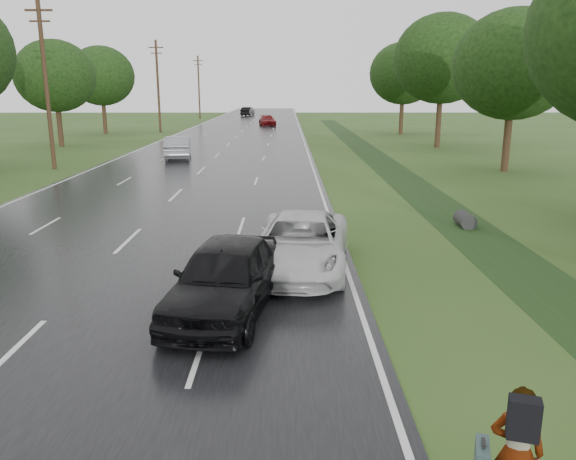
{
  "coord_description": "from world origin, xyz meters",
  "views": [
    {
      "loc": [
        5.12,
        -9.5,
        4.79
      ],
      "look_at": [
        5.16,
        4.36,
        1.3
      ],
      "focal_mm": 35.0,
      "sensor_mm": 36.0,
      "label": 1
    }
  ],
  "objects_px": {
    "white_pickup": "(301,243)",
    "silver_sedan": "(178,147)",
    "pedestrian": "(515,451)",
    "dark_sedan": "(226,277)"
  },
  "relations": [
    {
      "from": "white_pickup",
      "to": "silver_sedan",
      "type": "height_order",
      "value": "silver_sedan"
    },
    {
      "from": "silver_sedan",
      "to": "dark_sedan",
      "type": "bearing_deg",
      "value": 94.66
    },
    {
      "from": "white_pickup",
      "to": "silver_sedan",
      "type": "bearing_deg",
      "value": 114.26
    },
    {
      "from": "white_pickup",
      "to": "dark_sedan",
      "type": "xyz_separation_m",
      "value": [
        -1.7,
        -3.0,
        0.07
      ]
    },
    {
      "from": "white_pickup",
      "to": "pedestrian",
      "type": "bearing_deg",
      "value": -69.81
    },
    {
      "from": "pedestrian",
      "to": "dark_sedan",
      "type": "distance_m",
      "value": 7.15
    },
    {
      "from": "white_pickup",
      "to": "dark_sedan",
      "type": "height_order",
      "value": "dark_sedan"
    },
    {
      "from": "silver_sedan",
      "to": "white_pickup",
      "type": "bearing_deg",
      "value": 99.71
    },
    {
      "from": "white_pickup",
      "to": "dark_sedan",
      "type": "relative_size",
      "value": 1.11
    },
    {
      "from": "white_pickup",
      "to": "dark_sedan",
      "type": "distance_m",
      "value": 3.45
    }
  ]
}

